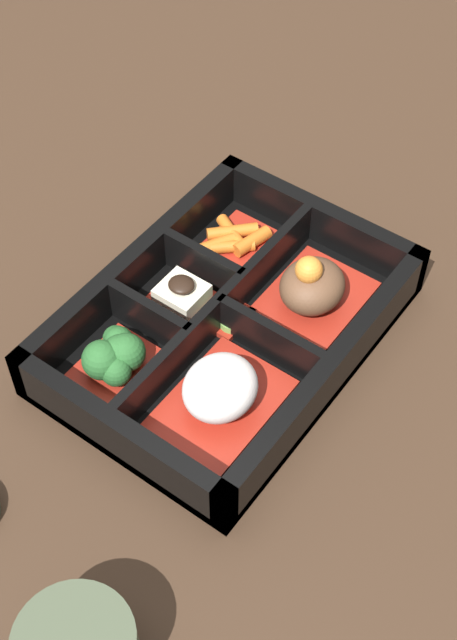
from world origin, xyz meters
TOP-DOWN VIEW (x-y plane):
  - ground_plane at (0.00, 0.00)m, footprint 3.00×3.00m
  - bento_base at (0.00, 0.00)m, footprint 0.28×0.20m
  - bento_rim at (0.00, -0.00)m, footprint 0.28×0.20m
  - bowl_stew at (-0.06, 0.04)m, footprint 0.10×0.07m
  - bowl_rice at (0.06, 0.04)m, footprint 0.10×0.07m
  - bowl_carrots at (-0.08, -0.05)m, footprint 0.07×0.06m
  - bowl_tofu at (0.00, -0.05)m, footprint 0.05×0.06m
  - bowl_greens at (0.08, -0.05)m, footprint 0.07×0.06m
  - bowl_pickles at (-0.01, -0.01)m, footprint 0.04×0.03m

SIDE VIEW (x-z plane):
  - ground_plane at x=0.00m, z-range 0.00..0.00m
  - bento_base at x=0.00m, z-range 0.00..0.01m
  - bowl_pickles at x=-0.01m, z-range 0.01..0.02m
  - bowl_carrots at x=-0.08m, z-range 0.01..0.03m
  - bowl_tofu at x=0.00m, z-range 0.01..0.04m
  - bento_rim at x=0.00m, z-range 0.00..0.05m
  - bowl_greens at x=0.08m, z-range 0.01..0.04m
  - bowl_rice at x=0.06m, z-range 0.01..0.05m
  - bowl_stew at x=-0.06m, z-range 0.00..0.06m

